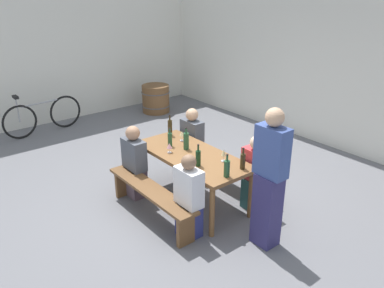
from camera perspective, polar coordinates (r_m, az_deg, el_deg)
ground_plane at (r=5.83m, az=-0.00°, el=-8.18°), size 24.00×24.00×0.00m
back_wall at (r=7.79m, az=20.70°, el=10.99°), size 14.00×0.20×3.20m
side_wall at (r=9.32m, az=-19.14°, el=12.92°), size 0.20×7.33×3.20m
tasting_table at (r=5.52m, az=-0.00°, el=-2.24°), size 1.81×0.81×0.75m
bench_near at (r=5.30m, az=-6.01°, el=-7.36°), size 1.71×0.30×0.45m
bench_far at (r=6.08m, az=5.20°, el=-3.19°), size 1.71×0.30×0.45m
wine_bottle_0 at (r=5.10m, az=0.90°, el=-2.03°), size 0.07×0.07×0.30m
wine_bottle_1 at (r=4.84m, az=5.08°, el=-3.52°), size 0.08×0.08×0.30m
wine_bottle_2 at (r=6.11m, az=-3.21°, el=2.42°), size 0.07×0.07×0.34m
wine_bottle_3 at (r=5.71m, az=-3.22°, el=0.70°), size 0.06×0.06×0.28m
wine_bottle_4 at (r=5.59m, az=-0.85°, el=0.47°), size 0.08×0.08×0.33m
wine_bottle_5 at (r=5.06m, az=7.38°, el=-2.45°), size 0.07×0.07×0.29m
wine_glass_0 at (r=5.50m, az=-3.31°, el=-0.29°), size 0.08×0.08×0.14m
wine_glass_1 at (r=5.89m, az=-1.48°, el=1.49°), size 0.07×0.07×0.16m
wine_glass_2 at (r=5.24m, az=4.61°, el=-1.34°), size 0.06×0.06×0.17m
seated_guest_near_0 at (r=5.78m, az=-8.33°, el=-2.86°), size 0.40×0.24×1.10m
seated_guest_near_1 at (r=4.84m, az=-0.46°, el=-7.97°), size 0.37×0.24×1.11m
seated_guest_far_0 at (r=6.39m, az=0.00°, el=0.07°), size 0.39×0.24×1.13m
seated_guest_far_1 at (r=5.48m, az=9.16°, el=-4.45°), size 0.39×0.24×1.10m
standing_host at (r=4.63m, az=11.16°, el=-5.34°), size 0.39×0.24×1.74m
wine_barrel at (r=9.63m, az=-5.29°, el=6.58°), size 0.69×0.69×0.66m
parked_bicycle_0 at (r=8.78m, az=-20.84°, el=3.83°), size 0.24×1.69×0.90m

